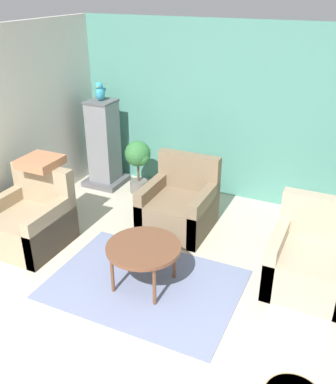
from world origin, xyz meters
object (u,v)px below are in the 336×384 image
at_px(armchair_left, 31,223).
at_px(armchair_right, 311,262).
at_px(birdcage, 104,146).
at_px(potted_plant, 138,159).
at_px(armchair_middle, 179,207).
at_px(coffee_table, 144,249).
at_px(parrot, 100,92).

xyz_separation_m(armchair_left, armchair_right, (3.13, 0.58, 0.00)).
relative_size(birdcage, potted_plant, 1.64).
bearing_deg(armchair_right, armchair_middle, 163.11).
height_order(armchair_left, birdcage, birdcage).
height_order(coffee_table, birdcage, birdcage).
bearing_deg(coffee_table, birdcage, 130.95).
distance_m(armchair_right, birdcage, 3.50).
bearing_deg(parrot, armchair_right, -21.13).
distance_m(coffee_table, parrot, 2.78).
relative_size(armchair_middle, birdcage, 0.69).
bearing_deg(parrot, armchair_left, -86.24).
xyz_separation_m(birdcage, potted_plant, (0.60, -0.05, -0.09)).
distance_m(coffee_table, birdcage, 2.60).
bearing_deg(armchair_left, parrot, 93.76).
height_order(armchair_middle, potted_plant, armchair_middle).
height_order(armchair_left, armchair_right, same).
relative_size(armchair_middle, parrot, 3.27).
bearing_deg(birdcage, armchair_left, -86.23).
relative_size(armchair_right, armchair_middle, 1.00).
distance_m(armchair_left, birdcage, 1.86).
bearing_deg(armchair_middle, coffee_table, -83.50).
distance_m(coffee_table, armchair_middle, 1.24).
bearing_deg(armchair_left, armchair_right, 10.43).
bearing_deg(potted_plant, birdcage, 175.46).
height_order(armchair_middle, birdcage, birdcage).
distance_m(armchair_left, armchair_right, 3.18).
bearing_deg(potted_plant, armchair_middle, -35.79).
bearing_deg(armchair_right, parrot, 158.87).
distance_m(coffee_table, potted_plant, 2.21).
distance_m(armchair_middle, parrot, 2.08).
bearing_deg(coffee_table, parrot, 130.92).
bearing_deg(armchair_middle, birdcage, 154.62).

